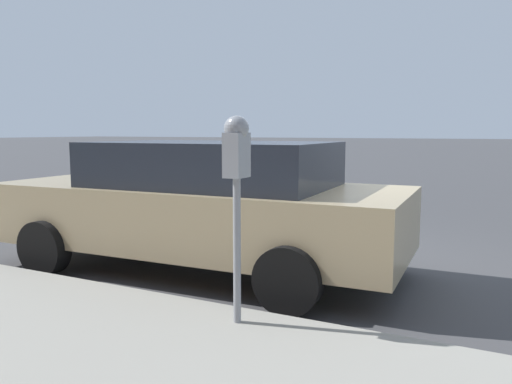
{
  "coord_description": "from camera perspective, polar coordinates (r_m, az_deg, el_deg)",
  "views": [
    {
      "loc": [
        -5.82,
        -1.81,
        1.66
      ],
      "look_at": [
        -2.26,
        -0.04,
        1.17
      ],
      "focal_mm": 35.0,
      "sensor_mm": 36.0,
      "label": 1
    }
  ],
  "objects": [
    {
      "name": "ground_plane",
      "position": [
        6.32,
        9.0,
        -8.34
      ],
      "size": [
        220.0,
        220.0,
        0.0
      ],
      "primitive_type": "plane",
      "color": "#424244"
    },
    {
      "name": "parking_meter",
      "position": [
        3.8,
        -2.22,
        3.01
      ],
      "size": [
        0.21,
        0.19,
        1.61
      ],
      "color": "gray",
      "rests_on": "sidewalk"
    },
    {
      "name": "car_tan",
      "position": [
        5.94,
        -6.22,
        -1.27
      ],
      "size": [
        2.23,
        4.92,
        1.54
      ],
      "rotation": [
        0.0,
        0.0,
        0.04
      ],
      "color": "tan",
      "rests_on": "ground_plane"
    }
  ]
}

